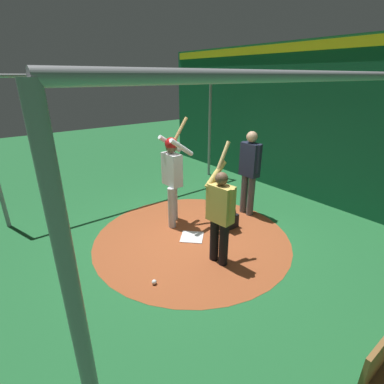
{
  "coord_description": "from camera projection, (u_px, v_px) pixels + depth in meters",
  "views": [
    {
      "loc": [
        2.92,
        3.79,
        2.9
      ],
      "look_at": [
        0.0,
        0.0,
        0.95
      ],
      "focal_mm": 26.8,
      "sensor_mm": 36.0,
      "label": 1
    }
  ],
  "objects": [
    {
      "name": "home_plate",
      "position": [
        192.0,
        237.0,
        5.52
      ],
      "size": [
        0.59,
        0.59,
        0.01
      ],
      "primitive_type": "cube",
      "rotation": [
        0.0,
        0.0,
        0.79
      ],
      "color": "white",
      "rests_on": "dirt_circle"
    },
    {
      "name": "catcher",
      "position": [
        224.0,
        211.0,
        5.78
      ],
      "size": [
        0.58,
        0.4,
        0.94
      ],
      "color": "black",
      "rests_on": "ground"
    },
    {
      "name": "visitor",
      "position": [
        220.0,
        212.0,
        4.49
      ],
      "size": [
        0.54,
        0.53,
        1.96
      ],
      "rotation": [
        0.0,
        0.0,
        0.12
      ],
      "color": "black",
      "rests_on": "ground"
    },
    {
      "name": "dirt_circle",
      "position": [
        192.0,
        237.0,
        5.53
      ],
      "size": [
        3.71,
        3.71,
        0.01
      ],
      "primitive_type": "cylinder",
      "color": "#9E4C28",
      "rests_on": "ground"
    },
    {
      "name": "cage_frame",
      "position": [
        192.0,
        130.0,
        4.75
      ],
      "size": [
        5.55,
        5.44,
        2.93
      ],
      "color": "gray",
      "rests_on": "ground"
    },
    {
      "name": "umpire",
      "position": [
        249.0,
        169.0,
        6.12
      ],
      "size": [
        0.23,
        0.49,
        1.85
      ],
      "color": "#4C4C51",
      "rests_on": "ground"
    },
    {
      "name": "ground_plane",
      "position": [
        192.0,
        237.0,
        5.53
      ],
      "size": [
        26.6,
        26.6,
        0.0
      ],
      "primitive_type": "plane",
      "color": "#216633"
    },
    {
      "name": "batter",
      "position": [
        172.0,
        173.0,
        5.68
      ],
      "size": [
        0.68,
        0.49,
        2.15
      ],
      "color": "#BCBCC0",
      "rests_on": "ground"
    },
    {
      "name": "baseball_0",
      "position": [
        154.0,
        282.0,
        4.27
      ],
      "size": [
        0.07,
        0.07,
        0.07
      ],
      "primitive_type": "sphere",
      "color": "white",
      "rests_on": "dirt_circle"
    },
    {
      "name": "back_wall",
      "position": [
        310.0,
        123.0,
        6.86
      ],
      "size": [
        0.23,
        10.6,
        3.66
      ],
      "color": "#145133",
      "rests_on": "ground"
    }
  ]
}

